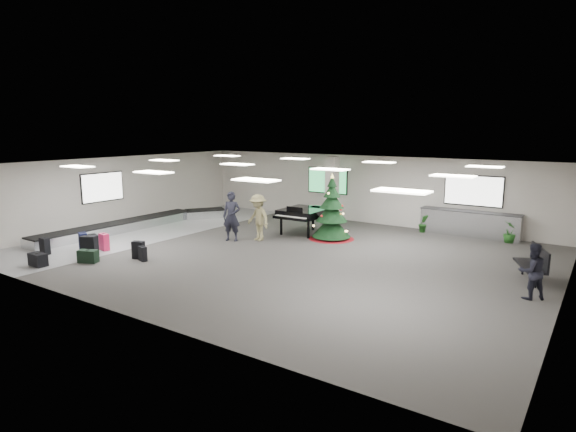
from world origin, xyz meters
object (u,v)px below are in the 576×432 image
Objects in this scene: baggage_carousel at (138,224)px; grand_piano at (303,213)px; service_counter at (469,223)px; bench at (534,262)px; christmas_tree at (332,217)px; traveler_bench at (532,271)px; traveler_b at (258,218)px; traveler_a at (232,216)px; potted_plant_left at (424,224)px; pink_suitcase at (104,242)px; potted_plant_right at (510,232)px.

baggage_carousel is 7.57m from grand_piano.
service_counter is 2.33× the size of bench.
traveler_bench is at bearing -22.43° from christmas_tree.
traveler_b is (-6.88, -5.54, 0.39)m from service_counter.
traveler_a is 8.34m from potted_plant_left.
pink_suitcase is 0.43× the size of traveler_bench.
traveler_b is 2.22× the size of potted_plant_right.
bench reaches higher than potted_plant_right.
pink_suitcase is at bearing -136.61° from service_counter.
pink_suitcase is at bearing -26.41° from traveler_bench.
grand_piano is at bearing -143.48° from potted_plant_left.
pink_suitcase is 0.38× the size of bench.
traveler_b is 7.29m from potted_plant_left.
christmas_tree is 1.54× the size of bench.
traveler_bench reaches higher than potted_plant_right.
bench is at bearing 29.67° from pink_suitcase.
potted_plant_right is at bearing 20.80° from grand_piano.
grand_piano is 9.35m from bench.
service_counter is 7.60m from traveler_bench.
pink_suitcase is 14.57m from bench.
pink_suitcase is 0.33× the size of traveler_a.
grand_piano is at bearing 65.67° from pink_suitcase.
christmas_tree reaches higher than bench.
grand_piano is (4.56, 6.61, 0.58)m from pink_suitcase.
service_counter is 1.65m from potted_plant_right.
pink_suitcase is 0.24× the size of christmas_tree.
traveler_b is 1.23× the size of traveler_bench.
grand_piano is 9.93m from traveler_bench.
potted_plant_right is (7.69, 3.15, -0.48)m from grand_piano.
potted_plant_left is (-1.84, -0.30, -0.16)m from service_counter.
service_counter is at bearing 18.41° from traveler_a.
service_counter is at bearing 38.56° from christmas_tree.
traveler_a is 2.37× the size of potted_plant_right.
traveler_b is at bearing -133.90° from potted_plant_left.
potted_plant_right is at bearing -10.06° from service_counter.
traveler_a is 1.31× the size of traveler_bench.
christmas_tree reaches higher than pink_suitcase.
traveler_bench is 6.79m from potted_plant_right.
bench is 10.89m from traveler_a.
traveler_bench is at bearing -64.67° from service_counter.
christmas_tree is 1.43× the size of traveler_b.
potted_plant_left reaches higher than pink_suitcase.
traveler_bench is at bearing -0.49° from baggage_carousel.
pink_suitcase is (2.21, -3.31, 0.11)m from baggage_carousel.
potted_plant_right is (12.25, 9.76, 0.10)m from pink_suitcase.
potted_plant_left is 3.46m from potted_plant_right.
bench is at bearing 16.76° from traveler_b.
christmas_tree is 8.46m from traveler_bench.
bench is 2.24× the size of potted_plant_left.
pink_suitcase is 13.12m from potted_plant_left.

